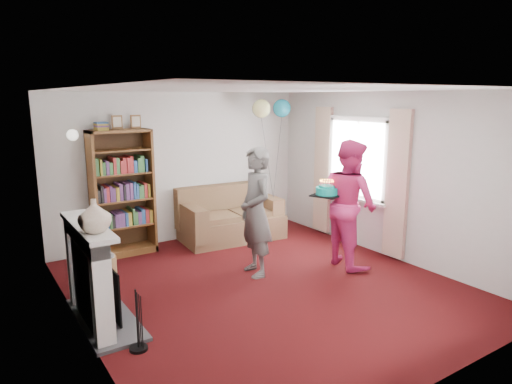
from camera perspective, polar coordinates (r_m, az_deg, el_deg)
ground at (r=6.06m, az=1.19°, el=-11.68°), size 5.00×5.00×0.00m
wall_back at (r=7.85m, az=-9.24°, el=3.10°), size 4.50×0.02×2.50m
wall_left at (r=4.81m, az=-21.56°, el=-3.07°), size 0.02×5.00×2.50m
wall_right at (r=7.19m, az=16.25°, el=1.99°), size 0.02×5.00×2.50m
ceiling at (r=5.56m, az=1.30°, el=12.72°), size 4.50×5.00×0.01m
fireplace at (r=5.25m, az=-19.54°, el=-10.19°), size 0.55×1.80×1.12m
window_bay at (r=7.55m, az=12.51°, el=2.27°), size 0.14×2.02×2.20m
wall_sconce at (r=7.10m, az=-21.96°, el=6.63°), size 0.16×0.23×0.16m
bookcase at (r=7.33m, az=-16.45°, el=-0.24°), size 0.92×0.42×2.15m
sofa at (r=7.95m, az=-3.32°, el=-3.37°), size 1.71×0.91×0.91m
wicker_basket at (r=6.55m, az=-18.79°, el=-8.94°), size 0.41×0.41×0.37m
person_striped at (r=6.19m, az=-0.03°, el=-2.52°), size 0.52×0.71×1.77m
person_magenta at (r=6.68m, az=11.61°, el=-1.40°), size 0.82×0.99×1.84m
birthday_cake at (r=6.46m, az=8.83°, el=0.11°), size 0.37×0.37×0.22m
balloons at (r=8.12m, az=1.98°, el=10.40°), size 0.76×0.41×1.71m
mantel_vase at (r=4.69m, az=-19.54°, el=-2.80°), size 0.35×0.35×0.33m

